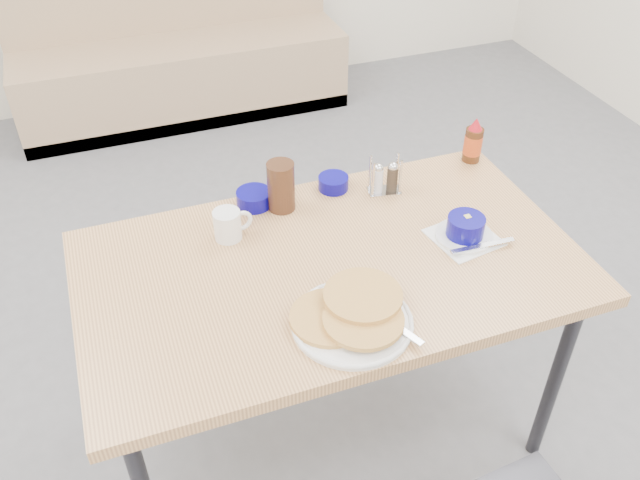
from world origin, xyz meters
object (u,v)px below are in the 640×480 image
object	(u,v)px
booth_bench	(179,53)
amber_tumbler	(281,186)
creamer_bowl	(254,198)
dining_table	(331,279)
butter_bowl	(333,183)
condiment_caddy	(385,180)
pancake_plate	(352,316)
grits_setting	(465,230)
syrup_bottle	(473,142)
coffee_mug	(229,224)

from	to	relation	value
booth_bench	amber_tumbler	size ratio (longest dim) A/B	11.95
creamer_bowl	amber_tumbler	size ratio (longest dim) A/B	0.68
dining_table	butter_bowl	xyz separation A→B (m)	(0.14, 0.34, 0.08)
condiment_caddy	creamer_bowl	bearing A→B (deg)	-179.59
dining_table	pancake_plate	distance (m)	0.25
booth_bench	dining_table	world-z (taller)	booth_bench
pancake_plate	amber_tumbler	bearing A→B (deg)	91.85
grits_setting	syrup_bottle	xyz separation A→B (m)	(0.24, 0.37, 0.04)
pancake_plate	syrup_bottle	world-z (taller)	syrup_bottle
dining_table	grits_setting	size ratio (longest dim) A/B	6.27
booth_bench	condiment_caddy	world-z (taller)	booth_bench
syrup_bottle	grits_setting	bearing A→B (deg)	-122.31
booth_bench	grits_setting	bearing A→B (deg)	-81.03
booth_bench	pancake_plate	xyz separation A→B (m)	(-0.03, -2.77, 0.43)
amber_tumbler	dining_table	bearing A→B (deg)	-80.43
dining_table	grits_setting	bearing A→B (deg)	-4.49
grits_setting	creamer_bowl	xyz separation A→B (m)	(-0.53, 0.37, -0.01)
dining_table	pancake_plate	world-z (taller)	pancake_plate
pancake_plate	booth_bench	bearing A→B (deg)	89.32
coffee_mug	syrup_bottle	size ratio (longest dim) A/B	0.74
pancake_plate	coffee_mug	bearing A→B (deg)	114.68
dining_table	booth_bench	bearing A→B (deg)	90.00
booth_bench	dining_table	size ratio (longest dim) A/B	1.36
booth_bench	syrup_bottle	distance (m)	2.34
dining_table	creamer_bowl	size ratio (longest dim) A/B	12.86
coffee_mug	syrup_bottle	world-z (taller)	syrup_bottle
pancake_plate	amber_tumbler	world-z (taller)	amber_tumbler
grits_setting	condiment_caddy	size ratio (longest dim) A/B	1.80
coffee_mug	booth_bench	bearing A→B (deg)	84.16
booth_bench	condiment_caddy	xyz separation A→B (m)	(0.28, -2.27, 0.45)
booth_bench	butter_bowl	distance (m)	2.24
booth_bench	dining_table	bearing A→B (deg)	-90.00
grits_setting	dining_table	bearing A→B (deg)	175.51
pancake_plate	condiment_caddy	distance (m)	0.60
amber_tumbler	creamer_bowl	bearing A→B (deg)	150.39
creamer_bowl	condiment_caddy	xyz separation A→B (m)	(0.41, -0.07, 0.02)
pancake_plate	creamer_bowl	distance (m)	0.58
condiment_caddy	coffee_mug	bearing A→B (deg)	-163.25
booth_bench	syrup_bottle	world-z (taller)	booth_bench
pancake_plate	grits_setting	distance (m)	0.48
grits_setting	butter_bowl	distance (m)	0.46
pancake_plate	creamer_bowl	size ratio (longest dim) A/B	2.82
butter_bowl	syrup_bottle	size ratio (longest dim) A/B	0.61
dining_table	creamer_bowl	xyz separation A→B (m)	(-0.13, 0.34, 0.09)
condiment_caddy	butter_bowl	bearing A→B (deg)	164.46
coffee_mug	condiment_caddy	world-z (taller)	condiment_caddy
booth_bench	creamer_bowl	xyz separation A→B (m)	(-0.13, -2.19, 0.43)
butter_bowl	amber_tumbler	size ratio (longest dim) A/B	0.61
booth_bench	grits_setting	xyz separation A→B (m)	(0.40, -2.57, 0.44)
pancake_plate	condiment_caddy	world-z (taller)	condiment_caddy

